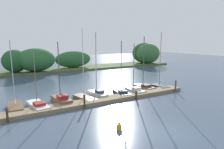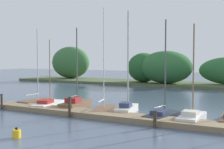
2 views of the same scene
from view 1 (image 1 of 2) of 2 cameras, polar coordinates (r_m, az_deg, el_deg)
The scene contains 17 objects.
ground at distance 15.12m, azimuth 14.98°, elevation -16.49°, with size 160.00×160.00×0.00m, color #425166.
dock_pier at distance 21.61m, azimuth -1.45°, elevation -7.49°, with size 22.01×1.80×0.35m.
far_shore at distance 46.09m, azimuth -12.86°, elevation 4.67°, with size 63.67×8.51×6.40m.
sailboat_0 at distance 21.42m, azimuth -27.17°, elevation -8.49°, with size 1.44×3.56×6.79m.
sailboat_1 at distance 20.86m, azimuth -21.59°, elevation -8.55°, with size 1.89×4.00×5.73m.
sailboat_2 at distance 21.66m, azimuth -15.20°, elevation -7.15°, with size 1.64×3.72×6.64m.
sailboat_3 at distance 22.30m, azimuth -8.34°, elevation -6.76°, with size 2.03×3.84×8.03m.
sailboat_4 at distance 23.32m, azimuth -4.53°, elevation -5.45°, with size 1.56×3.52×7.70m.
sailboat_5 at distance 24.16m, azimuth 2.86°, elevation -5.24°, with size 1.94×3.80×6.77m.
sailboat_6 at distance 25.16m, azimuth 6.66°, elevation -4.60°, with size 1.33×3.53×6.38m.
sailboat_7 at distance 27.34m, azimuth 9.53°, elevation -3.48°, with size 1.51×3.75×7.34m.
sailboat_8 at distance 28.31m, azimuth 14.18°, elevation -3.31°, with size 1.28×3.11×7.93m.
mooring_piling_0 at distance 18.14m, azimuth -29.15°, elevation -10.73°, with size 0.21×0.21×1.25m.
mooring_piling_1 at distance 19.23m, azimuth -8.34°, elevation -8.09°, with size 0.23×0.23×1.45m.
mooring_piling_2 at distance 22.14m, azimuth 7.36°, elevation -6.24°, with size 0.24×0.24×1.01m.
mooring_piling_3 at distance 26.61m, azimuth 18.67°, elevation -3.32°, with size 0.23×0.23×1.56m.
channel_buoy_0 at distance 15.04m, azimuth 2.20°, elevation -15.35°, with size 0.43×0.43×0.57m.
Camera 1 is at (-9.70, -9.51, 6.64)m, focal length 30.20 mm.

